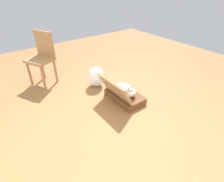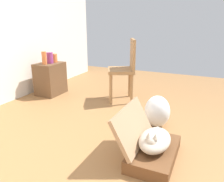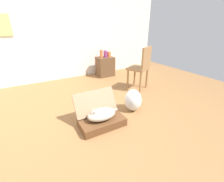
{
  "view_description": "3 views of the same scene",
  "coord_description": "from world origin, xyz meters",
  "px_view_note": "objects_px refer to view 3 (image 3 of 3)",
  "views": [
    {
      "loc": [
        -1.74,
        1.36,
        1.79
      ],
      "look_at": [
        0.07,
        0.0,
        0.33
      ],
      "focal_mm": 28.38,
      "sensor_mm": 36.0,
      "label": 1
    },
    {
      "loc": [
        -1.67,
        -0.71,
        1.25
      ],
      "look_at": [
        0.41,
        0.24,
        0.52
      ],
      "focal_mm": 35.57,
      "sensor_mm": 36.0,
      "label": 2
    },
    {
      "loc": [
        -0.69,
        -2.1,
        1.44
      ],
      "look_at": [
        0.47,
        -0.05,
        0.4
      ],
      "focal_mm": 24.7,
      "sensor_mm": 36.0,
      "label": 3
    }
  ],
  "objects_px": {
    "side_table": "(105,67)",
    "vase_tall": "(101,54)",
    "suitcase_base": "(102,122)",
    "plastic_bag_white": "(133,100)",
    "vase_round": "(105,54)",
    "cat": "(101,114)",
    "chair": "(141,66)",
    "vase_short": "(109,54)"
  },
  "relations": [
    {
      "from": "plastic_bag_white",
      "to": "chair",
      "type": "xyz_separation_m",
      "value": [
        0.73,
        0.71,
        0.35
      ]
    },
    {
      "from": "vase_tall",
      "to": "vase_round",
      "type": "height_order",
      "value": "vase_tall"
    },
    {
      "from": "suitcase_base",
      "to": "vase_round",
      "type": "bearing_deg",
      "value": 61.04
    },
    {
      "from": "vase_round",
      "to": "chair",
      "type": "height_order",
      "value": "chair"
    },
    {
      "from": "chair",
      "to": "side_table",
      "type": "bearing_deg",
      "value": -105.64
    },
    {
      "from": "plastic_bag_white",
      "to": "vase_round",
      "type": "distance_m",
      "value": 2.11
    },
    {
      "from": "side_table",
      "to": "chair",
      "type": "height_order",
      "value": "chair"
    },
    {
      "from": "cat",
      "to": "vase_round",
      "type": "relative_size",
      "value": 2.76
    },
    {
      "from": "plastic_bag_white",
      "to": "chair",
      "type": "height_order",
      "value": "chair"
    },
    {
      "from": "side_table",
      "to": "vase_tall",
      "type": "xyz_separation_m",
      "value": [
        -0.12,
        -0.01,
        0.38
      ]
    },
    {
      "from": "cat",
      "to": "chair",
      "type": "height_order",
      "value": "chair"
    },
    {
      "from": "side_table",
      "to": "vase_round",
      "type": "relative_size",
      "value": 2.95
    },
    {
      "from": "suitcase_base",
      "to": "chair",
      "type": "height_order",
      "value": "chair"
    },
    {
      "from": "vase_short",
      "to": "chair",
      "type": "bearing_deg",
      "value": -84.95
    },
    {
      "from": "vase_tall",
      "to": "vase_round",
      "type": "bearing_deg",
      "value": -9.85
    },
    {
      "from": "side_table",
      "to": "vase_short",
      "type": "height_order",
      "value": "vase_short"
    },
    {
      "from": "chair",
      "to": "vase_short",
      "type": "bearing_deg",
      "value": -110.62
    },
    {
      "from": "vase_short",
      "to": "vase_round",
      "type": "bearing_deg",
      "value": -174.15
    },
    {
      "from": "suitcase_base",
      "to": "vase_round",
      "type": "height_order",
      "value": "vase_round"
    },
    {
      "from": "side_table",
      "to": "vase_short",
      "type": "xyz_separation_m",
      "value": [
        0.12,
        -0.02,
        0.35
      ]
    },
    {
      "from": "cat",
      "to": "plastic_bag_white",
      "type": "distance_m",
      "value": 0.71
    },
    {
      "from": "side_table",
      "to": "chair",
      "type": "relative_size",
      "value": 0.56
    },
    {
      "from": "side_table",
      "to": "vase_round",
      "type": "distance_m",
      "value": 0.37
    },
    {
      "from": "chair",
      "to": "plastic_bag_white",
      "type": "bearing_deg",
      "value": 18.36
    },
    {
      "from": "vase_tall",
      "to": "chair",
      "type": "relative_size",
      "value": 0.21
    },
    {
      "from": "vase_round",
      "to": "chair",
      "type": "xyz_separation_m",
      "value": [
        0.23,
        -1.29,
        -0.1
      ]
    },
    {
      "from": "plastic_bag_white",
      "to": "vase_short",
      "type": "bearing_deg",
      "value": 72.95
    },
    {
      "from": "side_table",
      "to": "chair",
      "type": "distance_m",
      "value": 1.37
    },
    {
      "from": "suitcase_base",
      "to": "side_table",
      "type": "height_order",
      "value": "side_table"
    },
    {
      "from": "chair",
      "to": "vase_tall",
      "type": "bearing_deg",
      "value": -100.67
    },
    {
      "from": "vase_tall",
      "to": "vase_short",
      "type": "relative_size",
      "value": 1.46
    },
    {
      "from": "vase_short",
      "to": "side_table",
      "type": "bearing_deg",
      "value": 172.52
    },
    {
      "from": "suitcase_base",
      "to": "cat",
      "type": "xyz_separation_m",
      "value": [
        -0.01,
        0.0,
        0.14
      ]
    },
    {
      "from": "plastic_bag_white",
      "to": "vase_short",
      "type": "relative_size",
      "value": 2.7
    },
    {
      "from": "suitcase_base",
      "to": "vase_tall",
      "type": "distance_m",
      "value": 2.48
    },
    {
      "from": "cat",
      "to": "vase_round",
      "type": "xyz_separation_m",
      "value": [
        1.19,
        2.14,
        0.45
      ]
    },
    {
      "from": "side_table",
      "to": "vase_tall",
      "type": "distance_m",
      "value": 0.4
    },
    {
      "from": "cat",
      "to": "vase_tall",
      "type": "height_order",
      "value": "vase_tall"
    },
    {
      "from": "vase_tall",
      "to": "side_table",
      "type": "bearing_deg",
      "value": 3.44
    },
    {
      "from": "plastic_bag_white",
      "to": "vase_tall",
      "type": "distance_m",
      "value": 2.11
    },
    {
      "from": "cat",
      "to": "vase_tall",
      "type": "distance_m",
      "value": 2.46
    },
    {
      "from": "side_table",
      "to": "suitcase_base",
      "type": "bearing_deg",
      "value": -118.65
    }
  ]
}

